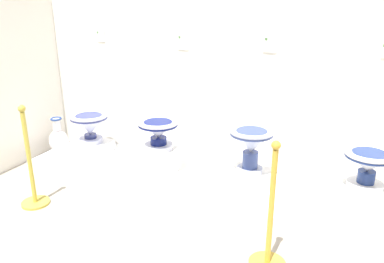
{
  "coord_description": "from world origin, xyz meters",
  "views": [
    {
      "loc": [
        3.5,
        -0.89,
        1.86
      ],
      "look_at": [
        2.0,
        2.35,
        0.59
      ],
      "focal_mm": 37.18,
      "sensor_mm": 36.0,
      "label": 1
    }
  ],
  "objects_px": {
    "plinth_block_slender_white": "(92,147)",
    "stanchion_post_near_right": "(269,233)",
    "info_placard_second": "(183,42)",
    "info_placard_third": "(270,44)",
    "plinth_block_rightmost": "(363,199)",
    "antique_toilet_rightmost": "(368,163)",
    "info_placard_first": "(100,36)",
    "antique_toilet_tall_cobalt": "(158,130)",
    "decorative_vase_spare": "(59,140)",
    "plinth_block_tall_cobalt": "(159,160)",
    "antique_toilet_leftmost": "(251,142)",
    "antique_toilet_slender_white": "(89,124)",
    "plinth_block_leftmost": "(249,180)",
    "stanchion_post_near_left": "(32,177)"
  },
  "relations": [
    {
      "from": "info_placard_second",
      "to": "decorative_vase_spare",
      "type": "bearing_deg",
      "value": -167.08
    },
    {
      "from": "info_placard_second",
      "to": "info_placard_third",
      "type": "xyz_separation_m",
      "value": [
        0.9,
        -0.0,
        0.02
      ]
    },
    {
      "from": "plinth_block_slender_white",
      "to": "antique_toilet_slender_white",
      "type": "bearing_deg",
      "value": 90.0
    },
    {
      "from": "antique_toilet_slender_white",
      "to": "antique_toilet_leftmost",
      "type": "relative_size",
      "value": 0.99
    },
    {
      "from": "antique_toilet_rightmost",
      "to": "plinth_block_slender_white",
      "type": "bearing_deg",
      "value": 178.61
    },
    {
      "from": "antique_toilet_slender_white",
      "to": "plinth_block_tall_cobalt",
      "type": "xyz_separation_m",
      "value": [
        0.97,
        -0.15,
        -0.21
      ]
    },
    {
      "from": "info_placard_third",
      "to": "decorative_vase_spare",
      "type": "height_order",
      "value": "info_placard_third"
    },
    {
      "from": "plinth_block_slender_white",
      "to": "plinth_block_rightmost",
      "type": "bearing_deg",
      "value": -1.39
    },
    {
      "from": "antique_toilet_slender_white",
      "to": "plinth_block_rightmost",
      "type": "relative_size",
      "value": 1.2
    },
    {
      "from": "antique_toilet_leftmost",
      "to": "info_placard_first",
      "type": "bearing_deg",
      "value": 167.54
    },
    {
      "from": "plinth_block_slender_white",
      "to": "antique_toilet_tall_cobalt",
      "type": "relative_size",
      "value": 0.98
    },
    {
      "from": "antique_toilet_tall_cobalt",
      "to": "stanchion_post_near_left",
      "type": "bearing_deg",
      "value": -134.17
    },
    {
      "from": "plinth_block_tall_cobalt",
      "to": "stanchion_post_near_right",
      "type": "bearing_deg",
      "value": -31.34
    },
    {
      "from": "plinth_block_leftmost",
      "to": "antique_toilet_leftmost",
      "type": "xyz_separation_m",
      "value": [
        0.0,
        0.0,
        0.38
      ]
    },
    {
      "from": "plinth_block_slender_white",
      "to": "stanchion_post_near_right",
      "type": "bearing_deg",
      "value": -22.7
    },
    {
      "from": "antique_toilet_leftmost",
      "to": "antique_toilet_rightmost",
      "type": "xyz_separation_m",
      "value": [
        0.98,
        0.01,
        -0.03
      ]
    },
    {
      "from": "antique_toilet_slender_white",
      "to": "stanchion_post_near_right",
      "type": "xyz_separation_m",
      "value": [
        2.3,
        -0.96,
        -0.19
      ]
    },
    {
      "from": "antique_toilet_leftmost",
      "to": "stanchion_post_near_right",
      "type": "height_order",
      "value": "stanchion_post_near_right"
    },
    {
      "from": "info_placard_first",
      "to": "info_placard_second",
      "type": "bearing_deg",
      "value": 0.0
    },
    {
      "from": "plinth_block_tall_cobalt",
      "to": "antique_toilet_tall_cobalt",
      "type": "xyz_separation_m",
      "value": [
        -0.0,
        -0.0,
        0.33
      ]
    },
    {
      "from": "decorative_vase_spare",
      "to": "plinth_block_rightmost",
      "type": "bearing_deg",
      "value": -1.27
    },
    {
      "from": "plinth_block_leftmost",
      "to": "antique_toilet_rightmost",
      "type": "distance_m",
      "value": 1.04
    },
    {
      "from": "plinth_block_tall_cobalt",
      "to": "info_placard_second",
      "type": "height_order",
      "value": "info_placard_second"
    },
    {
      "from": "info_placard_third",
      "to": "antique_toilet_rightmost",
      "type": "bearing_deg",
      "value": -23.27
    },
    {
      "from": "antique_toilet_slender_white",
      "to": "stanchion_post_near_left",
      "type": "xyz_separation_m",
      "value": [
        0.14,
        -1.01,
        -0.18
      ]
    },
    {
      "from": "info_placard_second",
      "to": "antique_toilet_tall_cobalt",
      "type": "bearing_deg",
      "value": -94.07
    },
    {
      "from": "stanchion_post_near_right",
      "to": "info_placard_third",
      "type": "bearing_deg",
      "value": 107.11
    },
    {
      "from": "stanchion_post_near_right",
      "to": "antique_toilet_leftmost",
      "type": "bearing_deg",
      "value": 115.09
    },
    {
      "from": "antique_toilet_rightmost",
      "to": "info_placard_first",
      "type": "bearing_deg",
      "value": 171.8
    },
    {
      "from": "antique_toilet_slender_white",
      "to": "stanchion_post_near_right",
      "type": "bearing_deg",
      "value": -22.7
    },
    {
      "from": "decorative_vase_spare",
      "to": "plinth_block_slender_white",
      "type": "bearing_deg",
      "value": -0.58
    },
    {
      "from": "antique_toilet_rightmost",
      "to": "stanchion_post_near_left",
      "type": "height_order",
      "value": "stanchion_post_near_left"
    },
    {
      "from": "antique_toilet_rightmost",
      "to": "stanchion_post_near_right",
      "type": "bearing_deg",
      "value": -122.34
    },
    {
      "from": "info_placard_second",
      "to": "plinth_block_tall_cobalt",
      "type": "bearing_deg",
      "value": -94.07
    },
    {
      "from": "plinth_block_rightmost",
      "to": "info_placard_first",
      "type": "xyz_separation_m",
      "value": [
        -2.89,
        0.42,
        1.17
      ]
    },
    {
      "from": "plinth_block_leftmost",
      "to": "antique_toilet_tall_cobalt",
      "type": "bearing_deg",
      "value": -175.27
    },
    {
      "from": "stanchion_post_near_left",
      "to": "plinth_block_rightmost",
      "type": "bearing_deg",
      "value": 18.94
    },
    {
      "from": "plinth_block_rightmost",
      "to": "antique_toilet_rightmost",
      "type": "bearing_deg",
      "value": -90.0
    },
    {
      "from": "plinth_block_rightmost",
      "to": "decorative_vase_spare",
      "type": "bearing_deg",
      "value": 178.73
    },
    {
      "from": "plinth_block_tall_cobalt",
      "to": "info_placard_second",
      "type": "xyz_separation_m",
      "value": [
        0.04,
        0.5,
        1.12
      ]
    },
    {
      "from": "stanchion_post_near_right",
      "to": "plinth_block_rightmost",
      "type": "bearing_deg",
      "value": 57.66
    },
    {
      "from": "info_placard_third",
      "to": "plinth_block_tall_cobalt",
      "type": "bearing_deg",
      "value": -151.83
    },
    {
      "from": "info_placard_third",
      "to": "stanchion_post_near_left",
      "type": "bearing_deg",
      "value": -142.45
    },
    {
      "from": "plinth_block_rightmost",
      "to": "info_placard_third",
      "type": "xyz_separation_m",
      "value": [
        -0.97,
        0.42,
        1.18
      ]
    },
    {
      "from": "plinth_block_rightmost",
      "to": "antique_toilet_rightmost",
      "type": "xyz_separation_m",
      "value": [
        0.0,
        -0.0,
        0.33
      ]
    },
    {
      "from": "antique_toilet_tall_cobalt",
      "to": "plinth_block_tall_cobalt",
      "type": "bearing_deg",
      "value": 63.43
    },
    {
      "from": "plinth_block_slender_white",
      "to": "plinth_block_rightmost",
      "type": "distance_m",
      "value": 2.87
    },
    {
      "from": "plinth_block_rightmost",
      "to": "antique_toilet_rightmost",
      "type": "distance_m",
      "value": 0.33
    },
    {
      "from": "plinth_block_slender_white",
      "to": "info_placard_third",
      "type": "height_order",
      "value": "info_placard_third"
    },
    {
      "from": "antique_toilet_tall_cobalt",
      "to": "antique_toilet_leftmost",
      "type": "relative_size",
      "value": 0.94
    }
  ]
}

